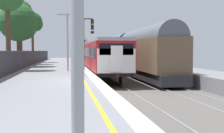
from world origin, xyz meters
TOP-DOWN VIEW (x-y plane):
  - ground at (2.64, 0.00)m, footprint 17.40×110.00m
  - commuter_train_at_platform at (2.10, 23.85)m, footprint 2.83×42.21m
  - freight_train_adjacent_track at (6.10, 25.13)m, footprint 2.60×46.33m
  - signal_gantry at (0.63, 11.66)m, footprint 1.10×0.24m
  - speed_limit_sign at (0.25, 9.26)m, footprint 0.59×0.08m
  - platform_lamp_mid at (-1.21, 8.57)m, footprint 2.00×0.20m
  - background_tree_centre at (-6.27, 15.72)m, footprint 4.10×4.10m
  - background_tree_right at (-6.06, 27.36)m, footprint 2.92×2.83m
  - background_tree_back at (-6.98, 21.35)m, footprint 2.86×2.86m

SIDE VIEW (x-z plane):
  - ground at x=2.64m, z-range -1.21..0.00m
  - commuter_train_at_platform at x=2.10m, z-range -0.64..3.17m
  - freight_train_adjacent_track at x=6.10m, z-range -0.76..4.08m
  - speed_limit_sign at x=0.25m, z-range 0.39..3.28m
  - platform_lamp_mid at x=-1.21m, z-range 0.49..5.40m
  - signal_gantry at x=0.63m, z-range 0.61..5.49m
  - background_tree_centre at x=-6.27m, z-range 1.23..8.04m
  - background_tree_right at x=-6.06m, z-range 2.11..9.51m
  - background_tree_back at x=-6.98m, z-range 2.46..10.52m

